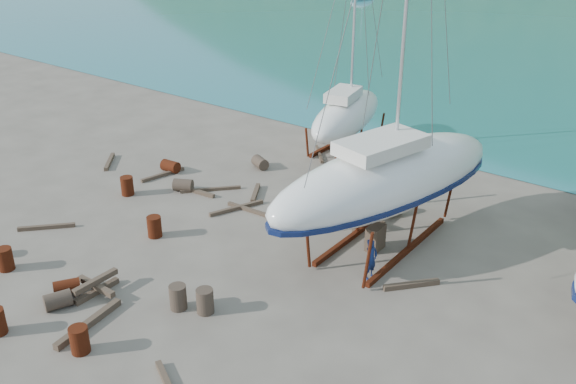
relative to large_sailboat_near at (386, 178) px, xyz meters
The scene contains 32 objects.
ground 7.18m from the large_sailboat_near, 120.95° to the right, with size 600.00×600.00×0.00m, color #5C5249.
large_sailboat_near is the anchor object (origin of this frame).
small_sailboat_shore 10.22m from the large_sailboat_near, 130.53° to the left, with size 3.83×7.94×12.18m.
worker 3.34m from the large_sailboat_near, 69.85° to the right, with size 0.57×0.38×1.57m, color navy.
drum_1 12.52m from the large_sailboat_near, 122.35° to the right, with size 0.58×0.58×0.88m, color #2D2823.
drum_2 12.27m from the large_sailboat_near, behind, with size 0.58×0.58×0.88m, color #612810.
drum_4 4.54m from the large_sailboat_near, 140.49° to the left, with size 0.58×0.58×0.88m, color #612810.
drum_5 8.94m from the large_sailboat_near, 112.53° to the right, with size 0.58×0.58×0.88m, color #2D2823.
drum_7 12.27m from the large_sailboat_near, 109.69° to the right, with size 0.58×0.58×0.88m, color #612810.
drum_8 12.26m from the large_sailboat_near, 165.25° to the right, with size 0.58×0.58×0.88m, color #612810.
drum_9 9.59m from the large_sailboat_near, 160.71° to the left, with size 0.58×0.58×0.88m, color #2D2823.
drum_11 3.67m from the large_sailboat_near, 109.95° to the left, with size 0.58×0.58×0.88m, color #2D2823.
drum_12 12.21m from the large_sailboat_near, 125.61° to the right, with size 0.58×0.58×0.88m, color #612810.
drum_13 14.50m from the large_sailboat_near, 135.33° to the right, with size 0.58×0.58×0.88m, color #612810.
drum_14 9.47m from the large_sailboat_near, 146.76° to the right, with size 0.58×0.58×0.88m, color #612810.
drum_15 10.27m from the large_sailboat_near, behind, with size 0.58×0.58×0.88m, color #2D2823.
drum_17 8.30m from the large_sailboat_near, 107.72° to the right, with size 0.58×0.58×0.88m, color #2D2823.
timber_0 10.00m from the large_sailboat_near, 139.35° to the left, with size 0.14×2.28×0.14m, color brown.
timber_1 4.21m from the large_sailboat_near, 41.33° to the right, with size 0.19×2.08×0.19m, color brown.
timber_2 15.59m from the large_sailboat_near, behind, with size 0.19×2.09×0.19m, color brown.
timber_4 9.58m from the large_sailboat_near, behind, with size 0.17×1.84×0.17m, color brown.
timber_6 7.80m from the large_sailboat_near, 126.78° to the left, with size 0.19×1.95×0.19m, color brown.
timber_7 11.10m from the large_sailboat_near, 95.40° to the right, with size 0.17×1.57×0.17m, color brown.
timber_8 7.43m from the large_sailboat_near, behind, with size 0.19×1.80×0.19m, color brown.
timber_10 7.25m from the large_sailboat_near, 169.41° to the right, with size 0.16×2.60×0.16m, color brown.
timber_11 6.63m from the large_sailboat_near, behind, with size 0.15×2.50×0.15m, color brown.
timber_12 14.10m from the large_sailboat_near, 148.12° to the right, with size 0.17×2.29×0.17m, color brown.
timber_15 9.28m from the large_sailboat_near, behind, with size 0.15×2.82×0.15m, color brown.
timber_16 11.81m from the large_sailboat_near, 115.20° to the right, with size 0.23×2.80×0.23m, color brown.
timber_17 12.23m from the large_sailboat_near, behind, with size 0.16×2.38×0.16m, color brown.
timber_pile_fore 11.27m from the large_sailboat_near, 124.39° to the right, with size 1.80×1.80×0.60m.
timber_pile_aft 3.04m from the large_sailboat_near, 144.16° to the left, with size 1.80×1.80×0.60m.
Camera 1 is at (13.76, -14.36, 12.75)m, focal length 40.00 mm.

